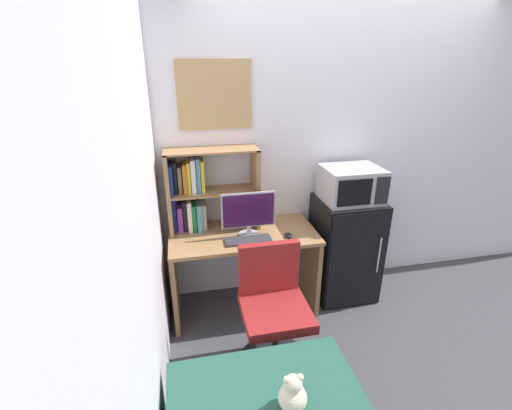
% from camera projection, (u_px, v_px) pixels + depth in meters
% --- Properties ---
extents(wall_back, '(6.40, 0.04, 2.60)m').
position_uv_depth(wall_back, '(383.00, 147.00, 3.23)').
color(wall_back, silver).
rests_on(wall_back, ground_plane).
extents(wall_left, '(0.04, 4.40, 2.60)m').
position_uv_depth(wall_left, '(131.00, 266.00, 1.37)').
color(wall_left, silver).
rests_on(wall_left, ground_plane).
extents(desk, '(1.19, 0.60, 0.73)m').
position_uv_depth(desk, '(244.00, 257.00, 2.98)').
color(desk, '#997047').
rests_on(desk, ground_plane).
extents(hutch_bookshelf, '(0.73, 0.26, 0.67)m').
position_uv_depth(hutch_bookshelf, '(199.00, 191.00, 2.87)').
color(hutch_bookshelf, '#997047').
rests_on(hutch_bookshelf, desk).
extents(monitor, '(0.43, 0.16, 0.36)m').
position_uv_depth(monitor, '(248.00, 213.00, 2.78)').
color(monitor, '#B7B7BC').
rests_on(monitor, desk).
extents(keyboard, '(0.36, 0.13, 0.02)m').
position_uv_depth(keyboard, '(248.00, 240.00, 2.76)').
color(keyboard, '#333338').
rests_on(keyboard, desk).
extents(computer_mouse, '(0.06, 0.09, 0.03)m').
position_uv_depth(computer_mouse, '(288.00, 235.00, 2.82)').
color(computer_mouse, black).
rests_on(computer_mouse, desk).
extents(mini_fridge, '(0.53, 0.51, 0.93)m').
position_uv_depth(mini_fridge, '(345.00, 248.00, 3.20)').
color(mini_fridge, black).
rests_on(mini_fridge, ground_plane).
extents(microwave, '(0.48, 0.40, 0.29)m').
position_uv_depth(microwave, '(351.00, 184.00, 2.98)').
color(microwave, '#ADADB2').
rests_on(microwave, mini_fridge).
extents(desk_chair, '(0.52, 0.52, 0.88)m').
position_uv_depth(desk_chair, '(273.00, 316.00, 2.47)').
color(desk_chair, black).
rests_on(desk_chair, ground_plane).
extents(teddy_bear, '(0.14, 0.14, 0.21)m').
position_uv_depth(teddy_bear, '(293.00, 395.00, 1.65)').
color(teddy_bear, beige).
rests_on(teddy_bear, bed).
extents(wall_corkboard, '(0.57, 0.02, 0.51)m').
position_uv_depth(wall_corkboard, '(214.00, 95.00, 2.72)').
color(wall_corkboard, tan).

